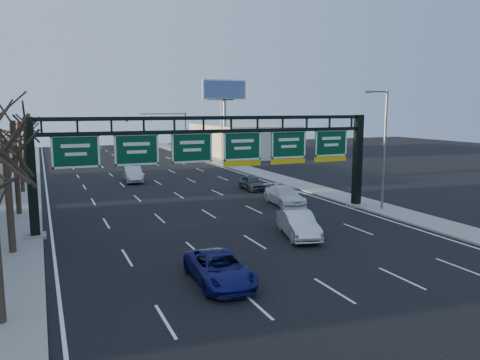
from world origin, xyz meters
name	(u,v)px	position (x,y,z in m)	size (l,w,h in m)	color
ground	(270,251)	(0.00, 0.00, 0.00)	(160.00, 160.00, 0.00)	black
sidewalk_left	(22,202)	(-12.80, 20.00, 0.06)	(3.00, 120.00, 0.12)	gray
sidewalk_right	(293,183)	(12.80, 20.00, 0.06)	(3.00, 120.00, 0.12)	gray
lane_markings	(173,192)	(0.00, 20.00, 0.01)	(21.60, 120.00, 0.01)	white
sign_gantry	(220,153)	(0.16, 8.00, 4.63)	(24.60, 1.20, 7.20)	black
building_right_distant	(242,140)	(20.00, 50.00, 2.50)	(12.00, 20.00, 5.00)	beige
tree_gantry	(3,120)	(-12.80, 5.00, 7.11)	(3.60, 3.60, 8.48)	black
tree_mid	(12,106)	(-12.80, 15.00, 7.85)	(3.60, 3.60, 9.24)	black
tree_far	(17,111)	(-12.80, 25.00, 7.48)	(3.60, 3.60, 8.86)	black
streetlight_near	(383,144)	(12.47, 6.00, 5.08)	(2.15, 0.22, 9.00)	slate
streetlight_far	(221,127)	(12.47, 40.00, 5.08)	(2.15, 0.22, 9.00)	slate
billboard_right	(224,99)	(15.00, 44.98, 9.06)	(7.00, 0.50, 12.00)	slate
traffic_signal_mast	(150,122)	(5.69, 55.00, 5.50)	(10.16, 0.54, 7.00)	black
car_blue_suv	(219,268)	(-4.16, -3.23, 0.68)	(2.25, 4.87, 1.35)	navy
car_silver_sedan	(298,224)	(2.88, 1.94, 0.78)	(1.65, 4.72, 1.55)	silver
car_white_wagon	(285,196)	(6.75, 10.73, 0.73)	(2.05, 5.04, 1.46)	white
car_grey_far	(252,183)	(7.24, 18.08, 0.68)	(1.61, 4.00, 1.36)	#3A3D3F
car_silver_distant	(133,174)	(-2.25, 27.53, 0.79)	(1.68, 4.81, 1.59)	#BBBAC0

